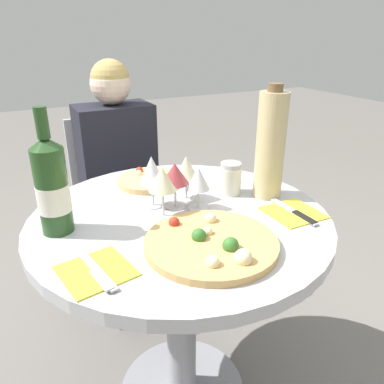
{
  "coord_description": "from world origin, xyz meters",
  "views": [
    {
      "loc": [
        -0.42,
        -0.9,
        1.25
      ],
      "look_at": [
        0.0,
        -0.07,
        0.84
      ],
      "focal_mm": 35.0,
      "sensor_mm": 36.0,
      "label": 1
    }
  ],
  "objects": [
    {
      "name": "place_setting_right",
      "position": [
        0.3,
        -0.15,
        0.75
      ],
      "size": [
        0.15,
        0.19,
        0.01
      ],
      "color": "yellow",
      "rests_on": "dining_table"
    },
    {
      "name": "tall_carafe",
      "position": [
        0.31,
        -0.01,
        0.91
      ],
      "size": [
        0.09,
        0.09,
        0.36
      ],
      "color": "tan",
      "rests_on": "dining_table"
    },
    {
      "name": "pizza_small_far",
      "position": [
        0.01,
        0.27,
        0.76
      ],
      "size": [
        0.22,
        0.22,
        0.05
      ],
      "color": "#DBB26B",
      "rests_on": "dining_table"
    },
    {
      "name": "wine_glass_front_right",
      "position": [
        0.07,
        0.01,
        0.84
      ],
      "size": [
        0.07,
        0.07,
        0.13
      ],
      "color": "silver",
      "rests_on": "dining_table"
    },
    {
      "name": "wine_glass_front_left",
      "position": [
        -0.05,
        0.01,
        0.86
      ],
      "size": [
        0.08,
        0.08,
        0.15
      ],
      "color": "silver",
      "rests_on": "dining_table"
    },
    {
      "name": "place_setting_left",
      "position": [
        -0.29,
        -0.18,
        0.75
      ],
      "size": [
        0.17,
        0.19,
        0.01
      ],
      "color": "yellow",
      "rests_on": "dining_table"
    },
    {
      "name": "pizza_large",
      "position": [
        -0.01,
        -0.2,
        0.76
      ],
      "size": [
        0.34,
        0.34,
        0.05
      ],
      "color": "tan",
      "rests_on": "dining_table"
    },
    {
      "name": "dining_table",
      "position": [
        0.0,
        0.0,
        0.57
      ],
      "size": [
        0.88,
        0.88,
        0.74
      ],
      "color": "gray",
      "rests_on": "ground_plane"
    },
    {
      "name": "wine_bottle",
      "position": [
        -0.34,
        0.06,
        0.87
      ],
      "size": [
        0.09,
        0.09,
        0.34
      ],
      "color": "#23471E",
      "rests_on": "dining_table"
    },
    {
      "name": "sugar_shaker",
      "position": [
        0.22,
        0.06,
        0.8
      ],
      "size": [
        0.07,
        0.07,
        0.11
      ],
      "color": "silver",
      "rests_on": "dining_table"
    },
    {
      "name": "chair_behind_diner",
      "position": [
        0.02,
        0.8,
        0.41
      ],
      "size": [
        0.38,
        0.38,
        0.86
      ],
      "rotation": [
        0.0,
        0.0,
        3.14
      ],
      "color": "#ADADB2",
      "rests_on": "ground_plane"
    },
    {
      "name": "wine_glass_back_left",
      "position": [
        -0.05,
        0.09,
        0.86
      ],
      "size": [
        0.08,
        0.08,
        0.16
      ],
      "color": "silver",
      "rests_on": "dining_table"
    },
    {
      "name": "wine_glass_back_right",
      "position": [
        0.07,
        0.09,
        0.85
      ],
      "size": [
        0.08,
        0.08,
        0.14
      ],
      "color": "silver",
      "rests_on": "dining_table"
    },
    {
      "name": "seated_diner",
      "position": [
        0.02,
        0.66,
        0.51
      ],
      "size": [
        0.33,
        0.43,
        1.14
      ],
      "rotation": [
        0.0,
        0.0,
        3.14
      ],
      "color": "black",
      "rests_on": "ground_plane"
    },
    {
      "name": "wine_glass_center",
      "position": [
        0.01,
        0.05,
        0.85
      ],
      "size": [
        0.08,
        0.08,
        0.14
      ],
      "color": "silver",
      "rests_on": "dining_table"
    }
  ]
}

